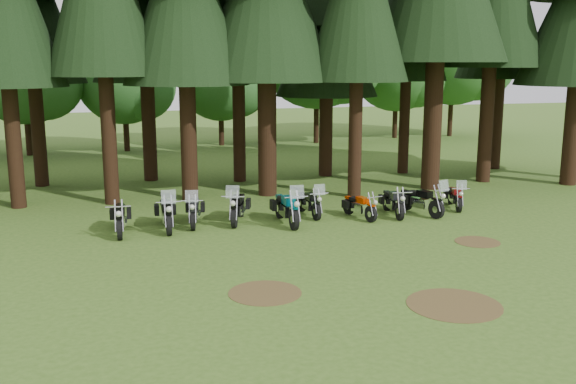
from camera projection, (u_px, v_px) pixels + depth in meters
name	position (u px, v px, depth m)	size (l,w,h in m)	color
ground	(349.00, 259.00, 18.29)	(120.00, 120.00, 0.00)	#375B1B
pine_back_4	(327.00, 3.00, 30.23)	(4.94, 4.94, 13.78)	black
decid_2	(28.00, 72.00, 37.70)	(6.72, 6.53, 8.40)	black
decid_3	(128.00, 79.00, 39.71)	(6.12, 5.95, 7.65)	black
decid_4	(225.00, 80.00, 42.61)	(5.93, 5.76, 7.41)	black
decid_5	(323.00, 52.00, 43.53)	(8.45, 8.21, 10.56)	black
decid_6	(402.00, 67.00, 46.78)	(7.06, 6.86, 8.82)	black
decid_7	(460.00, 53.00, 47.69)	(8.44, 8.20, 10.55)	black
dirt_patch_0	(265.00, 293.00, 15.57)	(1.80, 1.80, 0.01)	#4C3D1E
dirt_patch_1	(477.00, 242.00, 20.01)	(1.40, 1.40, 0.01)	#4C3D1E
dirt_patch_2	(454.00, 305.00, 14.81)	(2.20, 2.20, 0.01)	#4C3D1E
motorcycle_0	(120.00, 219.00, 20.96)	(0.38, 2.37, 0.96)	black
motorcycle_1	(167.00, 214.00, 21.46)	(0.47, 2.48, 1.56)	black
motorcycle_2	(194.00, 211.00, 22.06)	(0.73, 2.27, 1.43)	black
motorcycle_3	(238.00, 208.00, 22.44)	(1.12, 2.36, 1.52)	black
motorcycle_4	(287.00, 209.00, 22.15)	(0.47, 2.51, 1.58)	black
motorcycle_5	(309.00, 204.00, 23.37)	(0.42, 2.15, 1.35)	black
motorcycle_6	(359.00, 207.00, 23.01)	(0.55, 1.94, 0.80)	black
motorcycle_7	(393.00, 203.00, 23.44)	(0.44, 2.19, 0.89)	black
motorcycle_8	(421.00, 202.00, 23.56)	(0.93, 2.29, 1.46)	black
motorcycle_9	(455.00, 197.00, 24.58)	(0.86, 1.98, 1.26)	black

